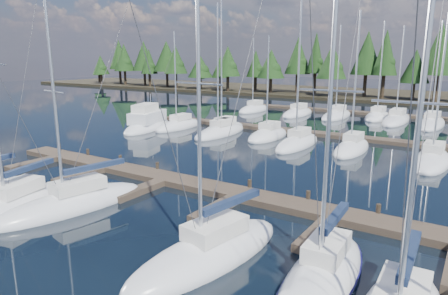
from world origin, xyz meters
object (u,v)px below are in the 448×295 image
Objects in this scene: front_sailboat_2 at (73,204)px; front_sailboat_4 at (323,275)px; motor_yacht_left at (148,124)px; front_sailboat_3 at (209,253)px; main_dock at (236,197)px; front_sailboat_1 at (13,207)px.

front_sailboat_4 is (14.89, 0.42, 0.01)m from front_sailboat_2.
motor_yacht_left is at bearing 144.29° from front_sailboat_4.
front_sailboat_3 is (10.09, -0.52, 0.01)m from front_sailboat_2.
front_sailboat_2 is (-7.29, -6.38, 0.08)m from main_dock.
front_sailboat_1 is at bearing -62.59° from motor_yacht_left.
front_sailboat_3 is (12.53, 1.65, -0.00)m from front_sailboat_1.
front_sailboat_4 is at bearing 11.13° from front_sailboat_3.
main_dock is 2.93× the size of front_sailboat_1.
front_sailboat_2 is at bearing -55.71° from motor_yacht_left.
motor_yacht_left is at bearing 138.17° from front_sailboat_3.
front_sailboat_1 is 12.64m from front_sailboat_3.
front_sailboat_3 reaches higher than main_dock.
main_dock is at bearing 112.05° from front_sailboat_3.
motor_yacht_left is (-14.89, 21.83, 0.27)m from front_sailboat_2.
motor_yacht_left is at bearing 117.41° from front_sailboat_1.
front_sailboat_3 is at bearing 7.52° from front_sailboat_1.
front_sailboat_2 is 10.10m from front_sailboat_3.
front_sailboat_4 is 1.29× the size of motor_yacht_left.
front_sailboat_2 is 1.17× the size of motor_yacht_left.
front_sailboat_1 reaches higher than main_dock.
front_sailboat_3 is 1.31× the size of motor_yacht_left.
front_sailboat_4 is (7.60, -5.95, 0.09)m from main_dock.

